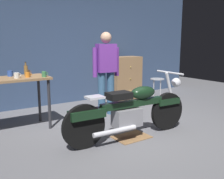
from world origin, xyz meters
The scene contains 14 objects.
ground_plane centered at (0.00, 0.00, 0.00)m, with size 12.00×12.00×0.00m, color slate.
back_wall centered at (0.00, 2.80, 1.55)m, with size 8.00×0.12×3.10m, color #384C70.
workbench centered at (-1.65, 1.39, 0.79)m, with size 1.30×0.64×0.90m.
motorcycle centered at (-0.18, 0.01, 0.45)m, with size 2.19×0.60×1.00m.
person_standing centered at (0.23, 1.34, 0.93)m, with size 0.57×0.27×1.67m.
shop_stool centered at (1.61, 1.29, 0.50)m, with size 0.32×0.32×0.64m.
wooden_dresser centered at (1.43, 2.30, 0.55)m, with size 0.80×0.47×1.10m.
drip_tray centered at (-0.15, 0.01, 0.01)m, with size 0.56×0.40×0.01m, color olive.
mug_white_ceramic centered at (-1.53, 1.28, 0.95)m, with size 0.12×0.09×0.09m.
mug_green_speckled centered at (-1.11, 1.16, 0.95)m, with size 0.11×0.07×0.10m.
mug_orange_travel centered at (-1.35, 1.30, 0.94)m, with size 0.11×0.08×0.09m.
mug_blue_enamel centered at (-1.56, 1.58, 0.95)m, with size 0.12×0.09×0.09m.
mug_brown_stoneware centered at (-1.26, 1.61, 0.94)m, with size 0.11×0.07×0.09m.
bottle centered at (-1.31, 1.50, 1.00)m, with size 0.06×0.06×0.24m.
Camera 1 is at (-2.56, -2.99, 1.49)m, focal length 41.22 mm.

